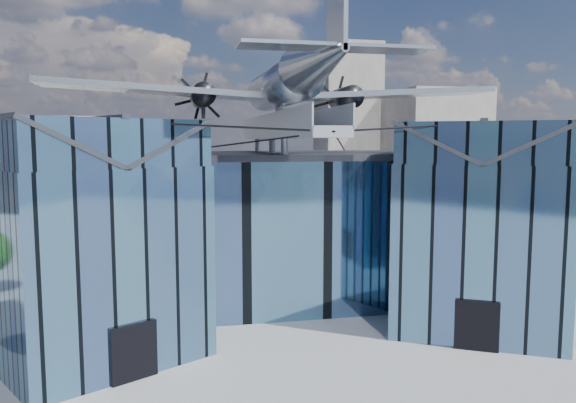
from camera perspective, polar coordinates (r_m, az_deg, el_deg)
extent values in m
plane|color=gray|center=(32.26, 0.77, -13.21)|extent=(120.00, 120.00, 0.00)
cube|color=teal|center=(39.69, -2.14, -2.45)|extent=(28.00, 14.00, 9.50)
cube|color=#282A31|center=(39.26, -2.17, 4.71)|extent=(28.00, 14.00, 0.40)
cube|color=teal|center=(29.48, -19.16, -5.83)|extent=(11.79, 11.43, 9.50)
cube|color=teal|center=(28.87, -19.58, 5.61)|extent=(11.56, 11.20, 2.20)
cube|color=#282A31|center=(28.08, -23.83, 5.43)|extent=(7.98, 9.23, 2.40)
cube|color=#282A31|center=(29.81, -15.57, 5.75)|extent=(7.98, 9.23, 2.40)
cube|color=#282A31|center=(28.89, -19.66, 7.89)|extent=(4.30, 7.10, 0.18)
cube|color=black|center=(26.89, -15.38, -14.54)|extent=(2.03, 1.32, 2.60)
cube|color=black|center=(31.46, -11.58, -4.86)|extent=(0.34, 0.34, 9.50)
cube|color=teal|center=(34.02, 18.74, -4.24)|extent=(11.79, 11.43, 9.50)
cube|color=teal|center=(33.49, 19.09, 5.66)|extent=(11.56, 11.20, 2.20)
cube|color=#282A31|center=(33.52, 15.22, 5.78)|extent=(7.98, 9.23, 2.40)
cube|color=#282A31|center=(33.61, 22.94, 5.51)|extent=(7.98, 9.23, 2.40)
cube|color=#282A31|center=(33.50, 19.16, 7.63)|extent=(4.30, 7.10, 0.18)
cube|color=black|center=(30.91, 18.62, -11.87)|extent=(2.03, 1.32, 2.60)
cube|color=black|center=(34.22, 11.17, -3.96)|extent=(0.34, 0.34, 9.50)
cube|color=#989DA5|center=(33.84, -0.54, 6.85)|extent=(1.80, 21.00, 0.50)
cube|color=#989DA5|center=(33.68, -2.06, 7.95)|extent=(0.08, 21.00, 1.10)
cube|color=#989DA5|center=(34.05, 0.95, 7.94)|extent=(0.08, 21.00, 1.10)
cylinder|color=#989DA5|center=(43.19, -3.11, 5.81)|extent=(0.44, 0.44, 1.35)
cylinder|color=#989DA5|center=(37.28, -1.64, 5.75)|extent=(0.44, 0.44, 1.35)
cylinder|color=#989DA5|center=(33.35, -0.37, 5.70)|extent=(0.44, 0.44, 1.35)
cylinder|color=#989DA5|center=(34.36, -0.71, 8.42)|extent=(0.70, 0.70, 1.40)
cylinder|color=black|center=(25.70, -8.72, 7.65)|extent=(10.55, 6.08, 0.69)
cylinder|color=black|center=(28.36, 13.16, 7.42)|extent=(10.55, 6.08, 0.69)
cylinder|color=black|center=(31.38, -5.19, 5.87)|extent=(6.09, 17.04, 1.19)
cylinder|color=black|center=(32.66, 5.37, 5.88)|extent=(6.09, 17.04, 1.19)
cylinder|color=#9DA3A9|center=(34.49, -0.72, 11.66)|extent=(2.50, 11.00, 2.50)
sphere|color=#9DA3A9|center=(39.87, -2.33, 10.92)|extent=(2.50, 2.50, 2.50)
cube|color=black|center=(38.95, -2.07, 12.05)|extent=(1.60, 1.40, 0.50)
cone|color=#9DA3A9|center=(25.82, 3.39, 14.16)|extent=(2.50, 7.00, 2.50)
cube|color=#9DA3A9|center=(23.93, 4.98, 18.68)|extent=(0.18, 2.40, 3.40)
cube|color=#9DA3A9|center=(23.76, 4.88, 15.33)|extent=(8.00, 1.80, 0.14)
cube|color=#9DA3A9|center=(34.77, -12.65, 10.98)|extent=(14.00, 3.20, 1.08)
cylinder|color=black|center=(35.42, -8.69, 10.56)|extent=(1.44, 3.20, 1.44)
cone|color=black|center=(37.21, -8.86, 10.34)|extent=(0.70, 0.70, 0.70)
cube|color=black|center=(37.36, -8.88, 10.32)|extent=(1.05, 0.06, 3.33)
cube|color=black|center=(37.36, -8.88, 10.32)|extent=(2.53, 0.06, 2.53)
cube|color=black|center=(37.36, -8.88, 10.32)|extent=(3.33, 0.06, 1.05)
cylinder|color=black|center=(34.74, -8.59, 8.62)|extent=(0.24, 0.24, 1.75)
cube|color=#9DA3A9|center=(37.43, 9.71, 10.69)|extent=(14.00, 3.20, 1.08)
cylinder|color=black|center=(37.15, 5.86, 10.39)|extent=(1.44, 3.20, 1.44)
cone|color=black|center=(38.87, 5.03, 10.21)|extent=(0.70, 0.70, 0.70)
cube|color=black|center=(39.01, 4.96, 10.20)|extent=(1.05, 0.06, 3.33)
cube|color=black|center=(39.01, 4.96, 10.20)|extent=(2.53, 0.06, 2.53)
cube|color=black|center=(39.01, 4.96, 10.20)|extent=(3.33, 0.06, 1.05)
cylinder|color=black|center=(36.51, 6.14, 8.53)|extent=(0.24, 0.24, 1.75)
cube|color=gray|center=(86.84, 14.41, 4.89)|extent=(12.00, 14.00, 18.00)
cube|color=gray|center=(85.73, -21.07, 3.31)|extent=(14.00, 10.00, 14.00)
cube|color=gray|center=(92.29, 6.05, 7.60)|extent=(9.00, 9.00, 26.00)
cylinder|color=black|center=(47.43, 21.81, -5.79)|extent=(0.41, 0.41, 2.44)
sphere|color=#214819|center=(47.04, 21.92, -3.19)|extent=(3.87, 3.87, 3.20)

